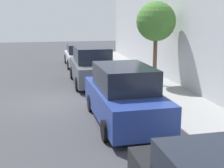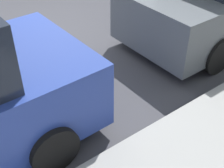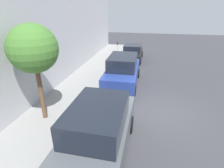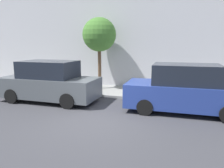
# 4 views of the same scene
# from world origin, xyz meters

# --- Properties ---
(ground_plane) EXTENTS (60.00, 60.00, 0.00)m
(ground_plane) POSITION_xyz_m (0.00, 0.00, 0.00)
(ground_plane) COLOR #38383D
(sidewalk) EXTENTS (2.80, 32.00, 0.15)m
(sidewalk) POSITION_xyz_m (4.90, 0.00, 0.07)
(sidewalk) COLOR gray
(sidewalk) RESTS_ON ground_plane
(parked_suv_second) EXTENTS (2.08, 4.84, 1.98)m
(parked_suv_second) POSITION_xyz_m (2.28, -2.98, 0.93)
(parked_suv_second) COLOR navy
(parked_suv_second) RESTS_ON ground_plane
(parked_suv_third) EXTENTS (2.08, 4.80, 1.98)m
(parked_suv_third) POSITION_xyz_m (2.12, 3.34, 0.93)
(parked_suv_third) COLOR #4C5156
(parked_suv_third) RESTS_ON ground_plane
(street_tree) EXTENTS (1.95, 1.95, 4.15)m
(street_tree) POSITION_xyz_m (5.12, 1.85, 3.30)
(street_tree) COLOR brown
(street_tree) RESTS_ON sidewalk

